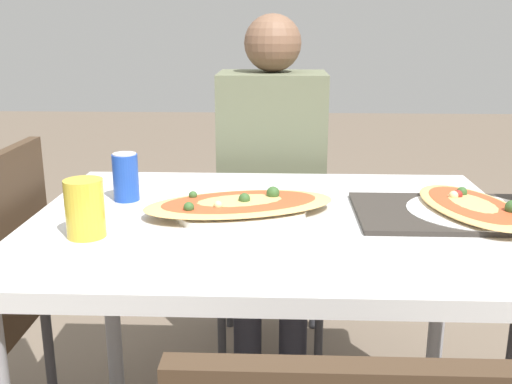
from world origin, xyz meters
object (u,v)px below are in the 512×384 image
(dining_table, at_px, (272,248))
(soda_can, at_px, (126,177))
(chair_far_seated, at_px, (272,215))
(person_seated, at_px, (272,167))
(pizza_main, at_px, (240,206))
(pizza_second, at_px, (472,208))
(drink_glass, at_px, (85,208))

(dining_table, bearing_deg, soda_can, 161.16)
(dining_table, xyz_separation_m, soda_can, (-0.38, 0.13, 0.14))
(chair_far_seated, bearing_deg, person_seated, 90.00)
(pizza_main, distance_m, pizza_second, 0.56)
(drink_glass, height_order, pizza_second, drink_glass)
(soda_can, bearing_deg, pizza_second, -6.54)
(chair_far_seated, distance_m, drink_glass, 1.04)
(person_seated, xyz_separation_m, pizza_second, (0.49, -0.62, 0.05))
(pizza_main, relative_size, pizza_second, 1.21)
(person_seated, bearing_deg, soda_can, 54.33)
(chair_far_seated, height_order, pizza_main, chair_far_seated)
(dining_table, xyz_separation_m, pizza_second, (0.48, 0.03, 0.10))
(soda_can, bearing_deg, person_seated, 54.33)
(dining_table, height_order, soda_can, soda_can)
(person_seated, height_order, drink_glass, person_seated)
(person_seated, distance_m, pizza_second, 0.79)
(chair_far_seated, distance_m, pizza_main, 0.78)
(soda_can, height_order, pizza_second, soda_can)
(dining_table, distance_m, pizza_second, 0.49)
(pizza_main, bearing_deg, chair_far_seated, 84.65)
(drink_glass, bearing_deg, dining_table, 20.28)
(person_seated, bearing_deg, chair_far_seated, -90.00)
(pizza_main, distance_m, drink_glass, 0.37)
(drink_glass, relative_size, pizza_second, 0.30)
(dining_table, distance_m, drink_glass, 0.45)
(person_seated, relative_size, soda_can, 9.89)
(chair_far_seated, xyz_separation_m, pizza_main, (-0.07, -0.74, 0.26))
(dining_table, relative_size, person_seated, 0.93)
(person_seated, bearing_deg, pizza_main, 83.66)
(person_seated, xyz_separation_m, pizza_main, (-0.07, -0.62, 0.05))
(chair_far_seated, bearing_deg, drink_glass, 66.84)
(soda_can, distance_m, drink_glass, 0.28)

